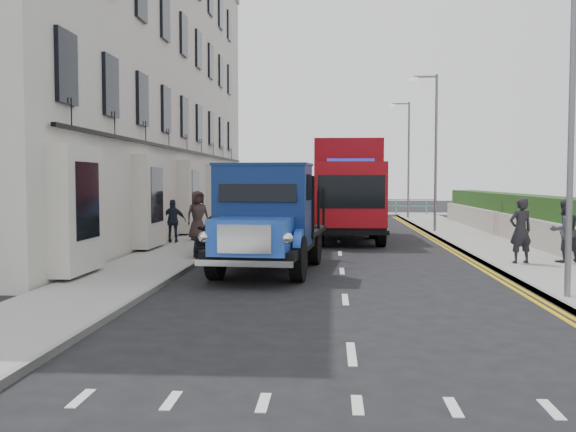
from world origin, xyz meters
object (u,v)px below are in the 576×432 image
object	(u,v)px
lamp_near	(565,95)
bedford_lorry	(265,225)
lamp_mid	(433,143)
red_lorry	(347,187)
pedestrian_east_near	(521,230)
lamp_far	(407,153)
parked_car_front	(226,233)

from	to	relation	value
lamp_near	bedford_lorry	size ratio (longest dim) A/B	1.17
lamp_near	lamp_mid	distance (m)	16.00
bedford_lorry	red_lorry	distance (m)	10.39
red_lorry	pedestrian_east_near	distance (m)	9.50
lamp_far	bedford_lorry	distance (m)	23.76
red_lorry	pedestrian_east_near	size ratio (longest dim) A/B	4.24
bedford_lorry	lamp_near	bearing A→B (deg)	-22.36
lamp_near	pedestrian_east_near	bearing A→B (deg)	82.46
lamp_far	parked_car_front	xyz separation A→B (m)	(-7.78, -18.71, -3.30)
pedestrian_east_near	lamp_far	bearing A→B (deg)	-104.09
lamp_far	bedford_lorry	world-z (taller)	lamp_far
lamp_near	lamp_far	xyz separation A→B (m)	(0.00, 26.00, 0.00)
lamp_near	pedestrian_east_near	xyz separation A→B (m)	(0.66, 5.02, -2.98)
parked_car_front	pedestrian_east_near	distance (m)	8.75
lamp_near	parked_car_front	bearing A→B (deg)	136.86
lamp_near	parked_car_front	world-z (taller)	lamp_near
pedestrian_east_near	lamp_mid	bearing A→B (deg)	-102.44
bedford_lorry	parked_car_front	bearing A→B (deg)	117.35
lamp_far	lamp_mid	bearing A→B (deg)	-90.00
lamp_far	bedford_lorry	xyz separation A→B (m)	(-6.13, -22.79, -2.73)
red_lorry	lamp_near	bearing A→B (deg)	-74.72
lamp_mid	bedford_lorry	size ratio (longest dim) A/B	1.17
lamp_far	red_lorry	distance (m)	13.39
lamp_mid	parked_car_front	distance (m)	12.13
lamp_near	red_lorry	bearing A→B (deg)	106.08
red_lorry	bedford_lorry	bearing A→B (deg)	-103.57
lamp_far	pedestrian_east_near	distance (m)	21.20
lamp_mid	bedford_lorry	distance (m)	14.44
parked_car_front	pedestrian_east_near	bearing A→B (deg)	-18.83
bedford_lorry	parked_car_front	distance (m)	4.44
lamp_far	pedestrian_east_near	world-z (taller)	lamp_far
lamp_far	red_lorry	xyz separation A→B (m)	(-3.84, -12.69, -1.89)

